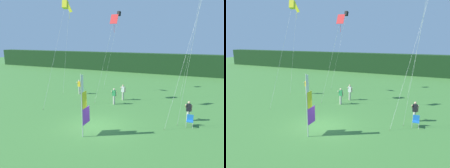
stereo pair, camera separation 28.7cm
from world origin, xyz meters
TOP-DOWN VIEW (x-y plane):
  - ground_plane at (0.00, 0.00)m, footprint 120.00×120.00m
  - distant_treeline at (0.00, 26.93)m, footprint 80.00×2.40m
  - banner_flag at (-0.14, -1.57)m, footprint 0.06×1.03m
  - person_near_banner at (6.35, 3.90)m, footprint 0.55×0.48m
  - person_mid_field at (-0.85, 5.60)m, footprint 0.55×0.48m
  - person_far_left at (-0.51, 7.36)m, footprint 0.55×0.48m
  - person_far_right at (-6.23, 7.69)m, footprint 0.55×0.48m
  - folding_chair at (6.53, 2.81)m, footprint 0.51×0.51m
  - kite_red_diamond_0 at (-0.62, 4.73)m, footprint 2.78×0.81m
  - kite_yellow_diamond_2 at (-7.37, 7.82)m, footprint 1.13×1.49m
  - kite_black_box_4 at (-2.81, 11.97)m, footprint 2.00×1.33m
  - kite_yellow_box_5 at (-5.76, 4.85)m, footprint 1.02×3.77m

SIDE VIEW (x-z plane):
  - ground_plane at x=0.00m, z-range 0.00..0.00m
  - folding_chair at x=6.53m, z-range 0.07..0.96m
  - person_near_banner at x=6.35m, z-range 0.05..1.70m
  - person_mid_field at x=-0.85m, z-range 0.06..1.73m
  - person_far_left at x=-0.51m, z-range 0.06..1.78m
  - person_far_right at x=-6.23m, z-range 0.06..1.81m
  - distant_treeline at x=0.00m, z-range 0.00..3.82m
  - banner_flag at x=-0.14m, z-range -0.09..4.27m
  - kite_red_diamond_0 at x=-0.62m, z-range 3.52..12.25m
  - kite_black_box_4 at x=-2.81m, z-range 4.57..14.52m
  - kite_yellow_diamond_2 at x=-7.37m, z-range 4.30..14.80m
  - kite_yellow_box_5 at x=-5.76m, z-range 4.68..14.96m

